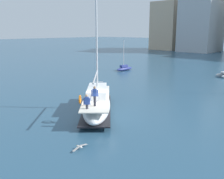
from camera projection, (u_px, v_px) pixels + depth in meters
name	position (u px, v px, depth m)	size (l,w,h in m)	color
ground_plane	(99.00, 119.00, 21.65)	(400.00, 400.00, 0.00)	#284C66
main_sailboat	(97.00, 103.00, 23.09)	(8.34, 8.63, 13.42)	silver
moored_catamaran	(124.00, 68.00, 47.33)	(1.08, 4.03, 5.54)	navy
seagull	(80.00, 147.00, 16.01)	(0.48, 1.28, 0.18)	silver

